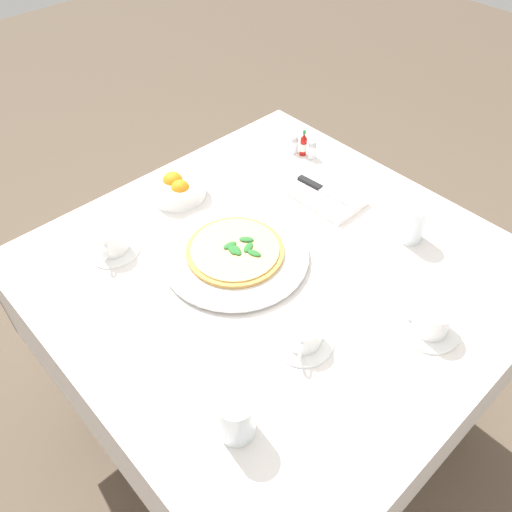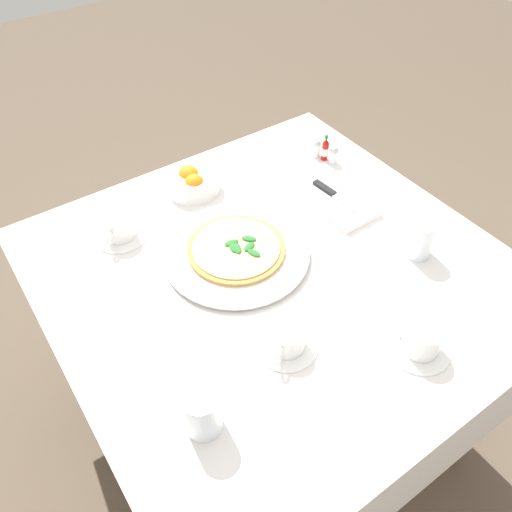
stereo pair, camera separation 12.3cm
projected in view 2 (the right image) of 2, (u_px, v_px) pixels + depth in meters
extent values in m
plane|color=brown|center=(270.00, 417.00, 1.76)|extent=(8.00, 8.00, 0.00)
cube|color=white|center=(276.00, 271.00, 1.24)|extent=(1.04, 1.04, 0.02)
cube|color=white|center=(87.00, 414.00, 1.14)|extent=(1.04, 0.01, 0.28)
cube|color=white|center=(412.00, 234.00, 1.55)|extent=(1.04, 0.01, 0.28)
cube|color=white|center=(179.00, 206.00, 1.64)|extent=(0.01, 1.04, 0.28)
cube|color=white|center=(423.00, 473.00, 1.05)|extent=(0.01, 1.04, 0.28)
cylinder|color=brown|center=(79.00, 328.00, 1.58)|extent=(0.06, 0.06, 0.72)
cylinder|color=brown|center=(298.00, 223.00, 1.92)|extent=(0.06, 0.06, 0.72)
cylinder|color=brown|center=(486.00, 390.00, 1.43)|extent=(0.06, 0.06, 0.72)
cylinder|color=white|center=(236.00, 254.00, 1.26)|extent=(0.21, 0.21, 0.01)
cylinder|color=white|center=(236.00, 252.00, 1.25)|extent=(0.36, 0.36, 0.01)
cylinder|color=#C68E47|center=(236.00, 249.00, 1.25)|extent=(0.24, 0.24, 0.01)
cylinder|color=#EFD17A|center=(236.00, 247.00, 1.24)|extent=(0.21, 0.21, 0.00)
ellipsoid|color=#2D7533|center=(237.00, 248.00, 1.23)|extent=(0.04, 0.03, 0.01)
ellipsoid|color=#2D7533|center=(254.00, 253.00, 1.22)|extent=(0.04, 0.03, 0.01)
ellipsoid|color=#2D7533|center=(231.00, 243.00, 1.24)|extent=(0.02, 0.04, 0.01)
ellipsoid|color=#2D7533|center=(233.00, 247.00, 1.23)|extent=(0.04, 0.03, 0.01)
ellipsoid|color=#2D7533|center=(249.00, 246.00, 1.23)|extent=(0.03, 0.04, 0.01)
ellipsoid|color=#2D7533|center=(249.00, 238.00, 1.25)|extent=(0.04, 0.04, 0.01)
cylinder|color=white|center=(287.00, 346.00, 1.07)|extent=(0.13, 0.13, 0.01)
cylinder|color=white|center=(287.00, 337.00, 1.05)|extent=(0.08, 0.08, 0.05)
torus|color=white|center=(280.00, 356.00, 1.02)|extent=(0.03, 0.03, 0.03)
cylinder|color=black|center=(288.00, 331.00, 1.04)|extent=(0.07, 0.07, 0.00)
cylinder|color=white|center=(419.00, 349.00, 1.07)|extent=(0.13, 0.13, 0.01)
cylinder|color=white|center=(423.00, 339.00, 1.04)|extent=(0.08, 0.08, 0.06)
torus|color=white|center=(402.00, 324.00, 1.06)|extent=(0.04, 0.01, 0.03)
cylinder|color=black|center=(426.00, 331.00, 1.02)|extent=(0.07, 0.07, 0.00)
cylinder|color=white|center=(121.00, 236.00, 1.31)|extent=(0.13, 0.13, 0.01)
cylinder|color=white|center=(119.00, 226.00, 1.28)|extent=(0.08, 0.08, 0.06)
torus|color=white|center=(110.00, 239.00, 1.25)|extent=(0.03, 0.03, 0.03)
cylinder|color=black|center=(116.00, 218.00, 1.26)|extent=(0.07, 0.07, 0.00)
cylinder|color=white|center=(202.00, 412.00, 0.92)|extent=(0.07, 0.07, 0.10)
cylinder|color=silver|center=(203.00, 416.00, 0.93)|extent=(0.06, 0.06, 0.07)
cylinder|color=white|center=(421.00, 238.00, 1.23)|extent=(0.06, 0.06, 0.10)
cylinder|color=silver|center=(419.00, 245.00, 1.25)|extent=(0.06, 0.06, 0.05)
cube|color=white|center=(337.00, 201.00, 1.40)|extent=(0.22, 0.13, 0.02)
cube|color=silver|center=(351.00, 206.00, 1.36)|extent=(0.12, 0.03, 0.01)
cube|color=black|center=(325.00, 188.00, 1.41)|extent=(0.08, 0.02, 0.01)
cylinder|color=white|center=(193.00, 183.00, 1.43)|extent=(0.15, 0.15, 0.04)
sphere|color=orange|center=(194.00, 183.00, 1.41)|extent=(0.05, 0.05, 0.05)
sphere|color=orange|center=(189.00, 176.00, 1.43)|extent=(0.06, 0.06, 0.06)
cylinder|color=#B7140F|center=(325.00, 151.00, 1.53)|extent=(0.02, 0.02, 0.05)
cylinder|color=white|center=(325.00, 151.00, 1.53)|extent=(0.02, 0.02, 0.02)
cone|color=#B7140F|center=(326.00, 141.00, 1.50)|extent=(0.02, 0.02, 0.02)
cylinder|color=#1E722D|center=(327.00, 137.00, 1.49)|extent=(0.01, 0.01, 0.01)
cylinder|color=white|center=(333.00, 157.00, 1.52)|extent=(0.03, 0.03, 0.04)
cylinder|color=white|center=(333.00, 159.00, 1.53)|extent=(0.02, 0.02, 0.03)
sphere|color=silver|center=(334.00, 150.00, 1.51)|extent=(0.02, 0.02, 0.02)
cylinder|color=white|center=(316.00, 150.00, 1.55)|extent=(0.03, 0.03, 0.04)
cylinder|color=#38332D|center=(316.00, 152.00, 1.55)|extent=(0.02, 0.02, 0.03)
sphere|color=silver|center=(317.00, 143.00, 1.53)|extent=(0.02, 0.02, 0.02)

